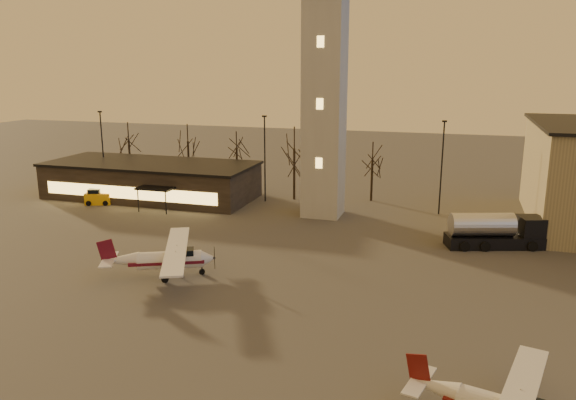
{
  "coord_description": "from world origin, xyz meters",
  "views": [
    {
      "loc": [
        13.62,
        -27.19,
        15.8
      ],
      "look_at": [
        1.28,
        13.0,
        5.65
      ],
      "focal_mm": 35.0,
      "sensor_mm": 36.0,
      "label": 1
    }
  ],
  "objects_px": {
    "terminal": "(151,180)",
    "fuel_truck": "(494,234)",
    "cessna_rear": "(172,263)",
    "control_tower": "(325,59)",
    "service_cart": "(98,198)"
  },
  "relations": [
    {
      "from": "terminal",
      "to": "service_cart",
      "type": "distance_m",
      "value": 6.64
    },
    {
      "from": "terminal",
      "to": "fuel_truck",
      "type": "relative_size",
      "value": 2.92
    },
    {
      "from": "terminal",
      "to": "cessna_rear",
      "type": "distance_m",
      "value": 27.62
    },
    {
      "from": "terminal",
      "to": "cessna_rear",
      "type": "relative_size",
      "value": 2.29
    },
    {
      "from": "terminal",
      "to": "service_cart",
      "type": "bearing_deg",
      "value": -129.49
    },
    {
      "from": "fuel_truck",
      "to": "control_tower",
      "type": "bearing_deg",
      "value": 142.42
    },
    {
      "from": "terminal",
      "to": "fuel_truck",
      "type": "xyz_separation_m",
      "value": [
        39.12,
        -8.26,
        -0.93
      ]
    },
    {
      "from": "cessna_rear",
      "to": "service_cart",
      "type": "distance_m",
      "value": 26.44
    },
    {
      "from": "terminal",
      "to": "service_cart",
      "type": "relative_size",
      "value": 7.86
    },
    {
      "from": "control_tower",
      "to": "service_cart",
      "type": "distance_m",
      "value": 30.58
    },
    {
      "from": "cessna_rear",
      "to": "service_cart",
      "type": "bearing_deg",
      "value": 112.17
    },
    {
      "from": "terminal",
      "to": "control_tower",
      "type": "bearing_deg",
      "value": -5.15
    },
    {
      "from": "control_tower",
      "to": "terminal",
      "type": "distance_m",
      "value": 26.24
    },
    {
      "from": "cessna_rear",
      "to": "fuel_truck",
      "type": "distance_m",
      "value": 28.1
    },
    {
      "from": "cessna_rear",
      "to": "fuel_truck",
      "type": "xyz_separation_m",
      "value": [
        23.91,
        14.77,
        0.14
      ]
    }
  ]
}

